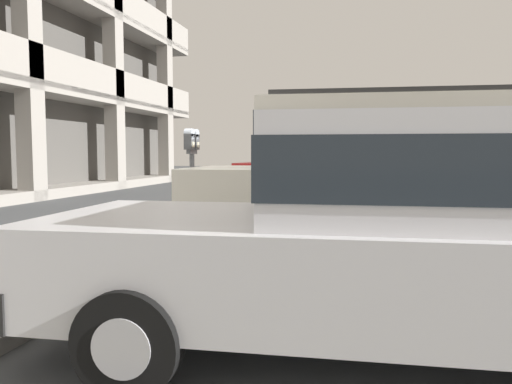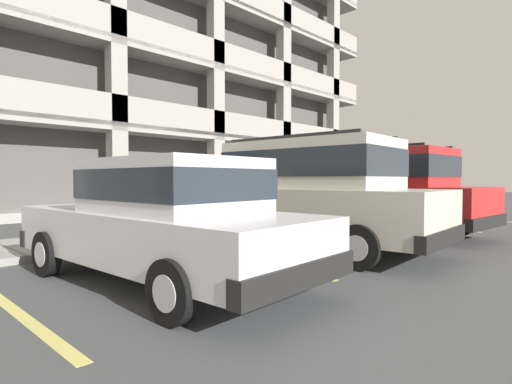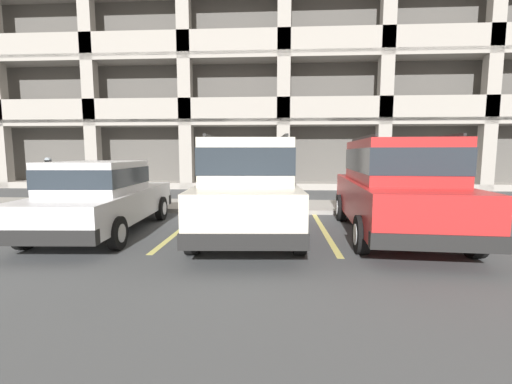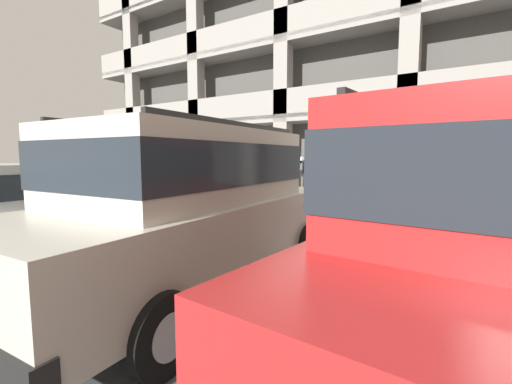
# 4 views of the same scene
# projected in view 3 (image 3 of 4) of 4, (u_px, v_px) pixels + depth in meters

# --- Properties ---
(ground_plane) EXTENTS (80.00, 80.00, 0.10)m
(ground_plane) POSITION_uv_depth(u_px,v_px,m) (257.00, 217.00, 9.44)
(ground_plane) COLOR #444749
(sidewalk) EXTENTS (40.00, 2.20, 0.12)m
(sidewalk) POSITION_uv_depth(u_px,v_px,m) (259.00, 206.00, 10.71)
(sidewalk) COLOR gray
(sidewalk) RESTS_ON ground_plane
(parking_stall_lines) EXTENTS (12.90, 4.80, 0.01)m
(parking_stall_lines) POSITION_uv_depth(u_px,v_px,m) (322.00, 227.00, 7.94)
(parking_stall_lines) COLOR #DBD16B
(parking_stall_lines) RESTS_ON ground_plane
(silver_suv) EXTENTS (2.21, 4.88, 2.03)m
(silver_suv) POSITION_uv_depth(u_px,v_px,m) (248.00, 183.00, 7.11)
(silver_suv) COLOR beige
(silver_suv) RESTS_ON ground_plane
(red_sedan) EXTENTS (2.00, 4.56, 1.54)m
(red_sedan) POSITION_uv_depth(u_px,v_px,m) (101.00, 195.00, 7.25)
(red_sedan) COLOR silver
(red_sedan) RESTS_ON ground_plane
(dark_hatchback) EXTENTS (2.24, 4.89, 2.03)m
(dark_hatchback) POSITION_uv_depth(u_px,v_px,m) (395.00, 183.00, 7.03)
(dark_hatchback) COLOR red
(dark_hatchback) RESTS_ON ground_plane
(parking_meter_near) EXTENTS (0.35, 0.12, 1.54)m
(parking_meter_near) POSITION_uv_depth(u_px,v_px,m) (267.00, 169.00, 9.62)
(parking_meter_near) COLOR #595B60
(parking_meter_near) RESTS_ON sidewalk
(parking_meter_far) EXTENTS (0.15, 0.12, 1.46)m
(parking_meter_far) POSITION_uv_depth(u_px,v_px,m) (49.00, 175.00, 10.02)
(parking_meter_far) COLOR #595B60
(parking_meter_far) RESTS_ON sidewalk
(parking_garage) EXTENTS (32.00, 10.00, 19.25)m
(parking_garage) POSITION_uv_depth(u_px,v_px,m) (283.00, 29.00, 20.30)
(parking_garage) COLOR #54514D
(parking_garage) RESTS_ON ground_plane
(fire_hydrant) EXTENTS (0.30, 0.30, 0.70)m
(fire_hydrant) POSITION_uv_depth(u_px,v_px,m) (391.00, 197.00, 9.79)
(fire_hydrant) COLOR gold
(fire_hydrant) RESTS_ON sidewalk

